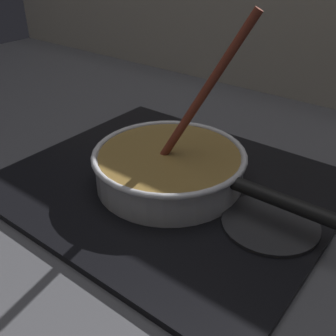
% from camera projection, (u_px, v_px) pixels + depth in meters
% --- Properties ---
extents(ground, '(2.40, 1.60, 0.04)m').
position_uv_depth(ground, '(76.00, 266.00, 0.58)').
color(ground, '#4C4C51').
extents(hob_plate, '(0.56, 0.48, 0.01)m').
position_uv_depth(hob_plate, '(168.00, 185.00, 0.72)').
color(hob_plate, black).
rests_on(hob_plate, ground).
extents(burner_ring, '(0.17, 0.17, 0.01)m').
position_uv_depth(burner_ring, '(168.00, 180.00, 0.72)').
color(burner_ring, '#592D0C').
rests_on(burner_ring, hob_plate).
extents(spare_burner, '(0.15, 0.15, 0.01)m').
position_uv_depth(spare_burner, '(270.00, 223.00, 0.61)').
color(spare_burner, '#262628').
rests_on(spare_burner, hob_plate).
extents(cooking_pan, '(0.44, 0.27, 0.30)m').
position_uv_depth(cooking_pan, '(169.00, 166.00, 0.70)').
color(cooking_pan, silver).
rests_on(cooking_pan, hob_plate).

